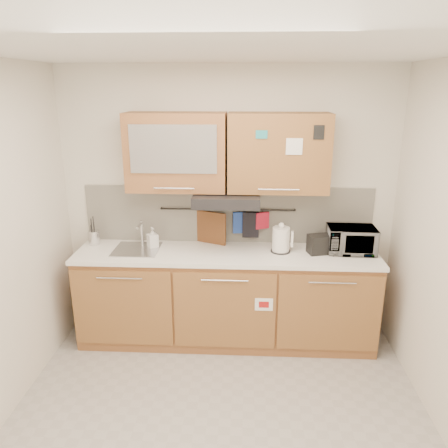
# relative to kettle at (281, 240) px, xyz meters

# --- Properties ---
(floor) EXTENTS (3.20, 3.20, 0.00)m
(floor) POSITION_rel_kettle_xyz_m (-0.51, -1.23, -1.03)
(floor) COLOR #9E9993
(floor) RESTS_ON ground
(ceiling) EXTENTS (3.20, 3.20, 0.00)m
(ceiling) POSITION_rel_kettle_xyz_m (-0.51, -1.23, 1.57)
(ceiling) COLOR white
(ceiling) RESTS_ON wall_back
(wall_back) EXTENTS (3.20, 0.00, 3.20)m
(wall_back) POSITION_rel_kettle_xyz_m (-0.51, 0.27, 0.27)
(wall_back) COLOR silver
(wall_back) RESTS_ON ground
(base_cabinet) EXTENTS (2.80, 0.64, 0.88)m
(base_cabinet) POSITION_rel_kettle_xyz_m (-0.51, -0.03, -0.63)
(base_cabinet) COLOR #905F33
(base_cabinet) RESTS_ON floor
(countertop) EXTENTS (2.82, 0.62, 0.04)m
(countertop) POSITION_rel_kettle_xyz_m (-0.51, -0.04, -0.13)
(countertop) COLOR white
(countertop) RESTS_ON base_cabinet
(backsplash) EXTENTS (2.80, 0.02, 0.56)m
(backsplash) POSITION_rel_kettle_xyz_m (-0.51, 0.26, 0.17)
(backsplash) COLOR silver
(backsplash) RESTS_ON countertop
(upper_cabinets) EXTENTS (1.82, 0.37, 0.70)m
(upper_cabinets) POSITION_rel_kettle_xyz_m (-0.51, 0.10, 0.80)
(upper_cabinets) COLOR #905F33
(upper_cabinets) RESTS_ON wall_back
(range_hood) EXTENTS (0.60, 0.46, 0.10)m
(range_hood) POSITION_rel_kettle_xyz_m (-0.51, 0.02, 0.39)
(range_hood) COLOR black
(range_hood) RESTS_ON upper_cabinets
(sink) EXTENTS (0.42, 0.40, 0.26)m
(sink) POSITION_rel_kettle_xyz_m (-1.36, -0.02, -0.11)
(sink) COLOR silver
(sink) RESTS_ON countertop
(utensil_rail) EXTENTS (1.30, 0.02, 0.02)m
(utensil_rail) POSITION_rel_kettle_xyz_m (-0.51, 0.22, 0.23)
(utensil_rail) COLOR black
(utensil_rail) RESTS_ON backsplash
(utensil_crock) EXTENTS (0.13, 0.13, 0.28)m
(utensil_crock) POSITION_rel_kettle_xyz_m (-1.81, 0.11, -0.04)
(utensil_crock) COLOR silver
(utensil_crock) RESTS_ON countertop
(kettle) EXTENTS (0.21, 0.18, 0.29)m
(kettle) POSITION_rel_kettle_xyz_m (0.00, 0.00, 0.00)
(kettle) COLOR white
(kettle) RESTS_ON countertop
(toaster) EXTENTS (0.26, 0.20, 0.18)m
(toaster) POSITION_rel_kettle_xyz_m (0.37, -0.02, -0.02)
(toaster) COLOR black
(toaster) RESTS_ON countertop
(microwave) EXTENTS (0.44, 0.30, 0.24)m
(microwave) POSITION_rel_kettle_xyz_m (0.65, 0.03, 0.01)
(microwave) COLOR #999999
(microwave) RESTS_ON countertop
(soap_bottle) EXTENTS (0.13, 0.13, 0.20)m
(soap_bottle) POSITION_rel_kettle_xyz_m (-1.22, 0.05, -0.01)
(soap_bottle) COLOR #999999
(soap_bottle) RESTS_ON countertop
(cutting_board) EXTENTS (0.33, 0.17, 0.43)m
(cutting_board) POSITION_rel_kettle_xyz_m (-0.68, 0.21, -0.01)
(cutting_board) COLOR brown
(cutting_board) RESTS_ON utensil_rail
(oven_mitt) EXTENTS (0.13, 0.05, 0.21)m
(oven_mitt) POSITION_rel_kettle_xyz_m (-0.39, 0.21, 0.10)
(oven_mitt) COLOR #21409A
(oven_mitt) RESTS_ON utensil_rail
(dark_pouch) EXTENTS (0.16, 0.05, 0.25)m
(dark_pouch) POSITION_rel_kettle_xyz_m (-0.28, 0.21, 0.08)
(dark_pouch) COLOR black
(dark_pouch) RESTS_ON utensil_rail
(pot_holder) EXTENTS (0.13, 0.07, 0.16)m
(pot_holder) POSITION_rel_kettle_xyz_m (-0.17, 0.21, 0.12)
(pot_holder) COLOR #B6182E
(pot_holder) RESTS_ON utensil_rail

